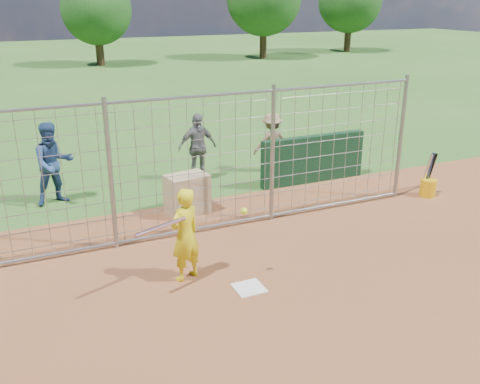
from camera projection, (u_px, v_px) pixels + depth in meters
name	position (u px, v px, depth m)	size (l,w,h in m)	color
ground	(244.00, 282.00, 8.11)	(100.00, 100.00, 0.00)	#2D591E
home_plate	(249.00, 288.00, 7.93)	(0.43, 0.43, 0.02)	silver
dugout_wall	(313.00, 159.00, 12.30)	(2.60, 0.20, 1.10)	#11381E
batter	(185.00, 235.00, 7.98)	(0.54, 0.35, 1.47)	yellow
bystander_a	(53.00, 164.00, 10.93)	(0.84, 0.65, 1.72)	navy
bystander_b	(197.00, 147.00, 12.33)	(0.93, 0.39, 1.60)	slate
bystander_c	(272.00, 143.00, 13.00)	(0.94, 0.54, 1.45)	#906C4E
equipment_bin	(187.00, 194.00, 10.55)	(0.80, 0.55, 0.80)	tan
equipment_in_play	(182.00, 223.00, 7.52)	(1.69, 0.38, 0.16)	silver
bucket_with_bats	(428.00, 185.00, 11.51)	(0.34, 0.35, 0.97)	#E3A70B
backstop_fence	(197.00, 167.00, 9.38)	(9.08, 0.08, 2.60)	gray
tree_line	(97.00, 2.00, 32.11)	(44.66, 6.72, 6.48)	#3F2B19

